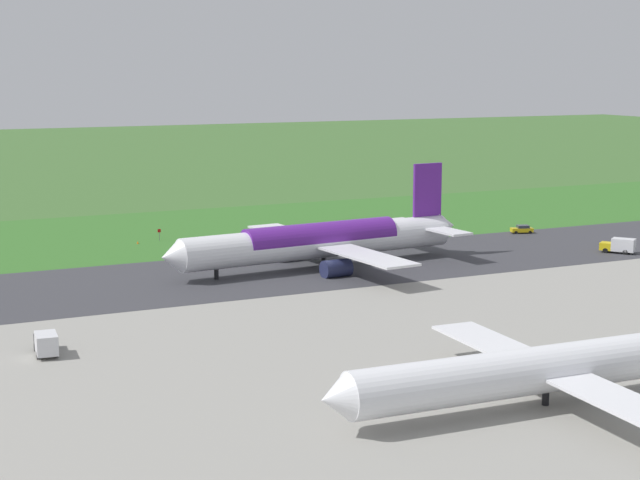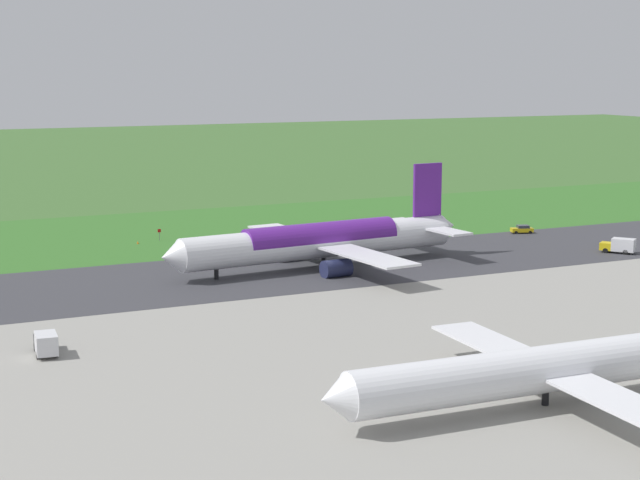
{
  "view_description": "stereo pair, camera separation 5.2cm",
  "coord_description": "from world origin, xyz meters",
  "views": [
    {
      "loc": [
        71.51,
        143.34,
        31.77
      ],
      "look_at": [
        3.69,
        0.0,
        4.5
      ],
      "focal_mm": 56.5,
      "sensor_mm": 36.0,
      "label": 1
    },
    {
      "loc": [
        71.46,
        143.37,
        31.77
      ],
      "look_at": [
        3.69,
        0.0,
        4.5
      ],
      "focal_mm": 56.5,
      "sensor_mm": 36.0,
      "label": 2
    }
  ],
  "objects": [
    {
      "name": "service_car_followme",
      "position": [
        -46.12,
        -13.7,
        0.84
      ],
      "size": [
        4.56,
        3.11,
        1.62
      ],
      "color": "gold",
      "rests_on": "ground"
    },
    {
      "name": "traffic_cone_orange",
      "position": [
        24.37,
        -34.02,
        0.28
      ],
      "size": [
        0.4,
        0.4,
        0.55
      ],
      "primitive_type": "cone",
      "color": "orange",
      "rests_on": "ground"
    },
    {
      "name": "service_truck_baggage",
      "position": [
        52.72,
        32.03,
        1.4
      ],
      "size": [
        2.75,
        5.98,
        2.65
      ],
      "color": "black",
      "rests_on": "ground"
    },
    {
      "name": "service_truck_fuel",
      "position": [
        -48.45,
        10.84,
        1.4
      ],
      "size": [
        5.22,
        6.02,
        2.65
      ],
      "color": "gold",
      "rests_on": "ground"
    },
    {
      "name": "no_stopping_sign",
      "position": [
        19.83,
        -35.6,
        1.32
      ],
      "size": [
        0.6,
        0.1,
        2.21
      ],
      "color": "slate",
      "rests_on": "ground"
    },
    {
      "name": "ground_plane",
      "position": [
        0.0,
        0.0,
        0.0
      ],
      "size": [
        800.0,
        800.0,
        0.0
      ],
      "primitive_type": "plane",
      "color": "#3D662D"
    },
    {
      "name": "airliner_main",
      "position": [
        3.31,
        -0.03,
        4.35
      ],
      "size": [
        54.15,
        44.36,
        15.88
      ],
      "color": "white",
      "rests_on": "ground"
    },
    {
      "name": "grass_verge_foreground",
      "position": [
        0.0,
        -32.88,
        0.02
      ],
      "size": [
        600.0,
        80.0,
        0.04
      ],
      "primitive_type": "cube",
      "color": "#346B27",
      "rests_on": "ground"
    },
    {
      "name": "runway_asphalt",
      "position": [
        0.0,
        0.0,
        0.03
      ],
      "size": [
        600.0,
        32.5,
        0.06
      ],
      "primitive_type": "cube",
      "color": "#38383D",
      "rests_on": "ground"
    },
    {
      "name": "airliner_parked_mid",
      "position": [
        12.61,
        69.64,
        3.72
      ],
      "size": [
        46.59,
        38.07,
        13.61
      ],
      "color": "white",
      "rests_on": "ground"
    },
    {
      "name": "apron_concrete",
      "position": [
        0.0,
        67.23,
        0.03
      ],
      "size": [
        440.0,
        110.0,
        0.05
      ],
      "primitive_type": "cube",
      "color": "gray",
      "rests_on": "ground"
    }
  ]
}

